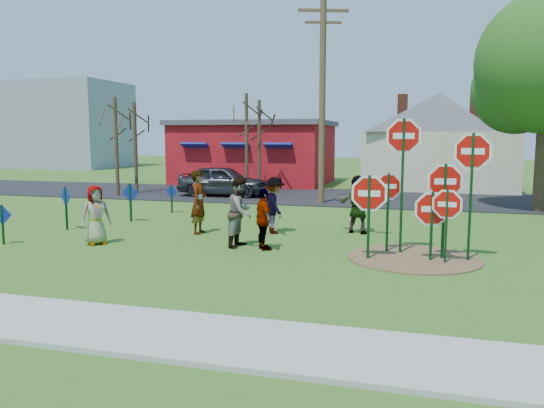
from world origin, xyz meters
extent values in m
plane|color=#3D601B|center=(0.00, 0.00, 0.00)|extent=(120.00, 120.00, 0.00)
cube|color=#9E9E99|center=(0.00, -7.20, 0.04)|extent=(22.00, 1.80, 0.08)
cube|color=black|center=(0.00, 11.50, 0.02)|extent=(120.00, 7.50, 0.04)
cylinder|color=brown|center=(4.50, -1.00, 0.01)|extent=(3.20, 3.20, 0.03)
cube|color=maroon|center=(-5.50, 18.00, 1.80)|extent=(9.00, 7.00, 3.60)
cube|color=#4C4C51|center=(-5.50, 18.00, 3.75)|extent=(9.40, 7.40, 0.30)
cube|color=navy|center=(-8.00, 14.40, 2.40)|extent=(1.60, 0.78, 0.45)
cube|color=navy|center=(-5.50, 14.40, 2.40)|extent=(1.60, 0.78, 0.45)
cube|color=navy|center=(-3.00, 14.40, 2.40)|extent=(1.60, 0.78, 0.45)
cube|color=beige|center=(5.50, 18.00, 1.60)|extent=(8.00, 7.00, 3.20)
pyramid|color=#4C4C51|center=(5.50, 18.00, 5.40)|extent=(9.40, 9.40, 2.20)
cube|color=brown|center=(3.50, 17.00, 4.60)|extent=(0.55, 0.55, 1.40)
cube|color=brown|center=(7.50, 19.00, 4.60)|extent=(0.55, 0.55, 1.40)
cube|color=#8C939E|center=(-28.00, 30.00, 4.00)|extent=(10.00, 8.00, 8.00)
cube|color=#0E3516|center=(3.43, -1.34, 1.02)|extent=(0.06, 0.08, 2.04)
cylinder|color=white|center=(3.43, -1.34, 1.60)|extent=(1.19, 0.03, 1.19)
cylinder|color=#B40D06|center=(3.43, -1.34, 1.60)|extent=(1.03, 0.03, 1.03)
cube|color=white|center=(3.43, -1.34, 1.60)|extent=(0.52, 0.01, 0.15)
cube|color=#0E3516|center=(4.15, -0.45, 1.70)|extent=(0.07, 0.08, 3.40)
cylinder|color=white|center=(4.15, -0.45, 2.97)|extent=(1.18, 0.13, 1.18)
cylinder|color=#B40D06|center=(4.15, -0.45, 2.97)|extent=(1.02, 0.12, 1.02)
cube|color=white|center=(4.15, -0.45, 2.97)|extent=(0.52, 0.06, 0.15)
cylinder|color=gold|center=(4.15, -0.45, 2.97)|extent=(1.18, 0.13, 1.18)
cube|color=#0E3516|center=(5.75, -0.89, 1.52)|extent=(0.07, 0.09, 3.04)
cylinder|color=white|center=(5.75, -0.89, 2.61)|extent=(1.16, 0.21, 1.17)
cylinder|color=#B40D06|center=(5.75, -0.89, 2.61)|extent=(1.00, 0.19, 1.01)
cube|color=white|center=(5.75, -0.89, 2.61)|extent=(0.51, 0.09, 0.15)
cube|color=#0E3516|center=(5.16, -0.87, 1.16)|extent=(0.07, 0.09, 2.31)
cylinder|color=white|center=(5.16, -0.87, 1.89)|extent=(1.14, 0.21, 1.15)
cylinder|color=#B40D06|center=(5.16, -0.87, 1.89)|extent=(0.98, 0.19, 1.00)
cube|color=white|center=(5.16, -0.87, 1.89)|extent=(0.50, 0.09, 0.14)
cylinder|color=gold|center=(5.16, -0.87, 1.89)|extent=(1.14, 0.21, 1.15)
cube|color=#0E3516|center=(4.88, -1.14, 0.83)|extent=(0.07, 0.08, 1.66)
cylinder|color=white|center=(4.88, -1.14, 1.25)|extent=(1.12, 0.13, 1.13)
cylinder|color=#B40D06|center=(4.88, -1.14, 1.25)|extent=(0.97, 0.11, 0.97)
cube|color=white|center=(4.88, -1.14, 1.25)|extent=(0.49, 0.05, 0.14)
cube|color=#0E3516|center=(5.21, -1.32, 0.87)|extent=(0.06, 0.07, 1.74)
cylinder|color=white|center=(5.21, -1.32, 1.40)|extent=(0.93, 0.16, 0.94)
cylinder|color=#B40D06|center=(5.21, -1.32, 1.40)|extent=(0.80, 0.14, 0.81)
cube|color=white|center=(5.21, -1.32, 1.40)|extent=(0.41, 0.07, 0.12)
cylinder|color=gold|center=(5.21, -1.32, 1.40)|extent=(0.93, 0.16, 0.94)
cube|color=#0E3516|center=(3.81, -0.42, 1.02)|extent=(0.07, 0.08, 2.04)
cylinder|color=white|center=(3.81, -0.42, 1.70)|extent=(0.87, 0.38, 0.94)
cylinder|color=#B40D06|center=(3.81, -0.42, 1.70)|extent=(0.76, 0.33, 0.81)
cube|color=white|center=(3.81, -0.42, 1.70)|extent=(0.38, 0.17, 0.12)
cube|color=#0E3516|center=(-6.40, -2.27, 0.55)|extent=(0.05, 0.06, 1.10)
cube|color=navy|center=(-6.40, -2.27, 0.82)|extent=(0.57, 0.08, 0.58)
cube|color=#0E3516|center=(-6.21, 0.20, 0.69)|extent=(0.07, 0.08, 1.37)
cube|color=navy|center=(-6.21, 0.20, 1.07)|extent=(0.58, 0.32, 0.64)
cube|color=#0E3516|center=(-5.10, 2.20, 0.67)|extent=(0.07, 0.07, 1.34)
cube|color=navy|center=(-5.10, 2.20, 1.01)|extent=(0.69, 0.14, 0.70)
cube|color=#0E3516|center=(-4.66, 4.48, 0.55)|extent=(0.06, 0.06, 1.10)
cube|color=navy|center=(-4.66, 4.48, 0.83)|extent=(0.56, 0.18, 0.58)
imported|color=#45569A|center=(-3.95, -1.57, 0.82)|extent=(0.91, 0.95, 1.63)
imported|color=#2B786E|center=(-1.87, 0.71, 0.97)|extent=(0.49, 0.72, 1.94)
imported|color=brown|center=(-0.02, -0.75, 0.94)|extent=(0.80, 0.98, 1.87)
imported|color=#37373C|center=(0.33, 1.37, 0.87)|extent=(1.11, 1.29, 1.73)
imported|color=#59345E|center=(0.69, -1.02, 0.80)|extent=(0.87, 0.99, 1.60)
imported|color=#21502F|center=(2.80, 2.09, 0.90)|extent=(1.75, 1.04, 1.79)
imported|color=#333438|center=(-4.75, 10.29, 0.79)|extent=(4.46, 1.97, 1.49)
cylinder|color=#4C3823|center=(0.39, 8.95, 4.42)|extent=(0.28, 0.28, 8.84)
cube|color=#4C3823|center=(0.39, 8.95, 8.25)|extent=(2.08, 0.82, 0.12)
cube|color=#4C3823|center=(0.39, 8.95, 7.76)|extent=(1.52, 0.61, 0.10)
cylinder|color=#382819|center=(9.18, 8.71, 2.30)|extent=(0.59, 0.59, 4.61)
sphere|color=#1F4E15|center=(8.23, 9.55, 4.82)|extent=(3.56, 3.56, 3.56)
cylinder|color=#382819|center=(-9.83, 9.02, 2.42)|extent=(0.18, 0.18, 4.85)
cylinder|color=#382819|center=(-4.15, 12.19, 2.57)|extent=(0.18, 0.18, 5.15)
cylinder|color=#382819|center=(-9.72, 10.63, 2.35)|extent=(0.18, 0.18, 4.70)
cylinder|color=#382819|center=(-3.59, 12.62, 2.41)|extent=(0.18, 0.18, 4.81)
camera|label=1|loc=(4.58, -14.07, 2.96)|focal=35.00mm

